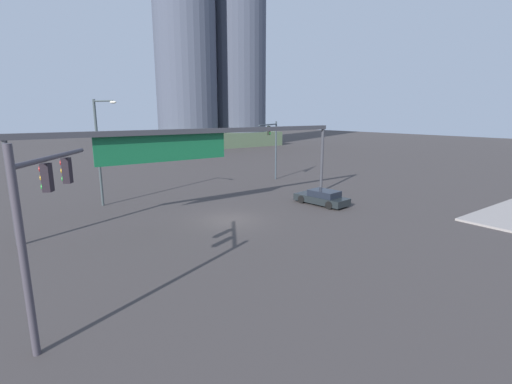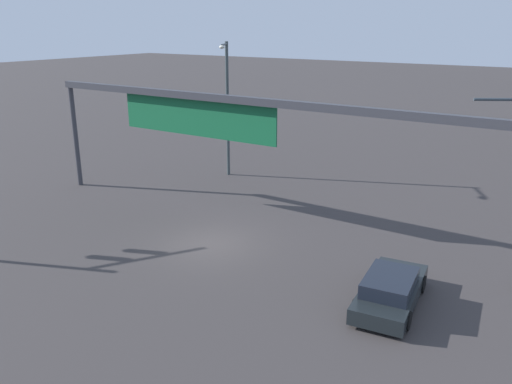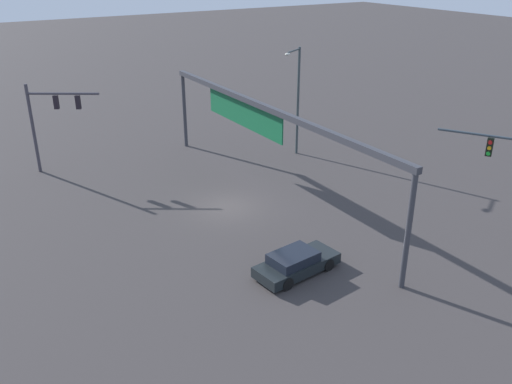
# 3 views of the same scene
# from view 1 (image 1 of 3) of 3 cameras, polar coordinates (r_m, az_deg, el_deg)

# --- Properties ---
(ground_plane) EXTENTS (228.35, 228.35, 0.00)m
(ground_plane) POSITION_cam_1_polar(r_m,az_deg,el_deg) (25.62, -4.27, -4.39)
(ground_plane) COLOR #3C3636
(traffic_signal_near_corner) EXTENTS (2.86, 4.39, 6.48)m
(traffic_signal_near_corner) POSITION_cam_1_polar(r_m,az_deg,el_deg) (13.46, -30.67, -2.19)
(traffic_signal_near_corner) COLOR #3F3A43
(traffic_signal_near_corner) RESTS_ON ground
(traffic_signal_opposite_side) EXTENTS (4.42, 2.74, 6.47)m
(traffic_signal_opposite_side) POSITION_cam_1_polar(r_m,az_deg,el_deg) (39.98, 2.62, 8.06)
(traffic_signal_opposite_side) COLOR #354048
(traffic_signal_opposite_side) RESTS_ON ground
(streetlamp_curved_arm) EXTENTS (1.31, 2.16, 8.36)m
(streetlamp_curved_arm) POSITION_cam_1_polar(r_m,az_deg,el_deg) (31.12, -23.20, 6.65)
(streetlamp_curved_arm) COLOR #394446
(streetlamp_curved_arm) RESTS_ON ground
(overhead_sign_gantry) EXTENTS (24.81, 0.43, 6.23)m
(overhead_sign_gantry) POSITION_cam_1_polar(r_m,az_deg,el_deg) (26.72, -9.42, 7.66)
(overhead_sign_gantry) COLOR #36373D
(overhead_sign_gantry) RESTS_ON ground
(sedan_car_approaching) EXTENTS (2.31, 4.63, 1.21)m
(sedan_car_approaching) POSITION_cam_1_polar(r_m,az_deg,el_deg) (30.20, 10.30, -0.87)
(sedan_car_approaching) COLOR black
(sedan_car_approaching) RESTS_ON ground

